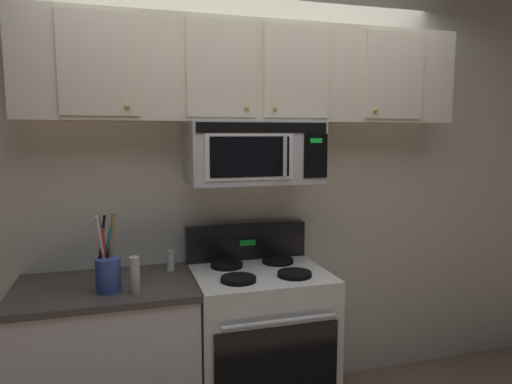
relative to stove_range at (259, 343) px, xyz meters
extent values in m
cube|color=silver|center=(0.00, 0.37, 0.88)|extent=(5.20, 0.10, 2.70)
cube|color=white|center=(0.00, 0.00, -0.02)|extent=(0.76, 0.64, 0.90)
cube|color=black|center=(0.00, -0.33, -0.03)|extent=(0.67, 0.01, 0.52)
cylinder|color=#B7BABF|center=(0.00, -0.36, 0.27)|extent=(0.61, 0.03, 0.03)
cube|color=black|center=(0.00, 0.28, 0.54)|extent=(0.76, 0.07, 0.22)
cube|color=#19D83F|center=(0.00, 0.24, 0.54)|extent=(0.10, 0.00, 0.04)
cylinder|color=black|center=(-0.16, -0.14, 0.44)|extent=(0.19, 0.19, 0.02)
cylinder|color=black|center=(0.16, -0.14, 0.44)|extent=(0.19, 0.19, 0.02)
cylinder|color=black|center=(-0.16, 0.14, 0.44)|extent=(0.19, 0.19, 0.02)
cylinder|color=black|center=(0.16, 0.14, 0.44)|extent=(0.19, 0.19, 0.02)
cube|color=#B7BABF|center=(0.00, 0.12, 1.11)|extent=(0.76, 0.39, 0.35)
cube|color=black|center=(0.00, -0.08, 1.25)|extent=(0.73, 0.01, 0.06)
cube|color=white|center=(-0.07, -0.08, 1.09)|extent=(0.49, 0.01, 0.25)
cube|color=black|center=(-0.08, -0.08, 1.09)|extent=(0.44, 0.01, 0.22)
cube|color=black|center=(0.30, -0.08, 1.09)|extent=(0.14, 0.01, 0.25)
cube|color=#19D83F|center=(0.30, -0.08, 1.18)|extent=(0.07, 0.00, 0.03)
cylinder|color=#B7BABF|center=(0.11, -0.10, 1.09)|extent=(0.02, 0.02, 0.23)
cube|color=beige|center=(0.00, 0.15, 1.56)|extent=(2.50, 0.33, 0.55)
cube|color=beige|center=(-0.83, -0.02, 1.56)|extent=(0.38, 0.01, 0.51)
sphere|color=tan|center=(-0.70, -0.03, 1.35)|extent=(0.03, 0.03, 0.03)
cube|color=beige|center=(-0.21, -0.02, 1.56)|extent=(0.38, 0.01, 0.51)
sphere|color=tan|center=(-0.08, -0.03, 1.35)|extent=(0.03, 0.03, 0.03)
cube|color=beige|center=(0.21, -0.02, 1.56)|extent=(0.38, 0.01, 0.51)
sphere|color=tan|center=(0.08, -0.03, 1.35)|extent=(0.03, 0.03, 0.03)
cube|color=beige|center=(0.83, -0.02, 1.56)|extent=(0.38, 0.01, 0.51)
sphere|color=tan|center=(0.70, -0.03, 1.35)|extent=(0.03, 0.03, 0.03)
cube|color=silver|center=(-0.84, 0.01, -0.04)|extent=(0.90, 0.62, 0.86)
cube|color=#423D38|center=(-0.84, 0.01, 0.41)|extent=(0.93, 0.65, 0.03)
cylinder|color=#384C9E|center=(-0.82, -0.11, 0.52)|extent=(0.12, 0.12, 0.17)
cylinder|color=olive|center=(-0.80, -0.09, 0.68)|extent=(0.05, 0.04, 0.30)
cylinder|color=silver|center=(-0.85, -0.11, 0.67)|extent=(0.05, 0.06, 0.30)
cylinder|color=black|center=(-0.83, -0.11, 0.67)|extent=(0.07, 0.02, 0.29)
cylinder|color=black|center=(-0.85, -0.10, 0.67)|extent=(0.05, 0.03, 0.29)
cylinder|color=red|center=(-0.83, -0.11, 0.64)|extent=(0.03, 0.04, 0.23)
cylinder|color=teal|center=(-0.82, -0.08, 0.64)|extent=(0.06, 0.06, 0.23)
cylinder|color=white|center=(-0.49, 0.16, 0.48)|extent=(0.04, 0.04, 0.10)
cylinder|color=#B7BABF|center=(-0.49, 0.16, 0.54)|extent=(0.04, 0.04, 0.02)
cylinder|color=#B7B2A8|center=(-0.70, -0.17, 0.52)|extent=(0.05, 0.05, 0.18)
cylinder|color=#4C7F33|center=(-0.81, 0.22, 0.47)|extent=(0.04, 0.04, 0.08)
cylinder|color=black|center=(-0.81, 0.22, 0.52)|extent=(0.04, 0.04, 0.02)
camera|label=1|loc=(-0.75, -2.47, 1.22)|focal=32.57mm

